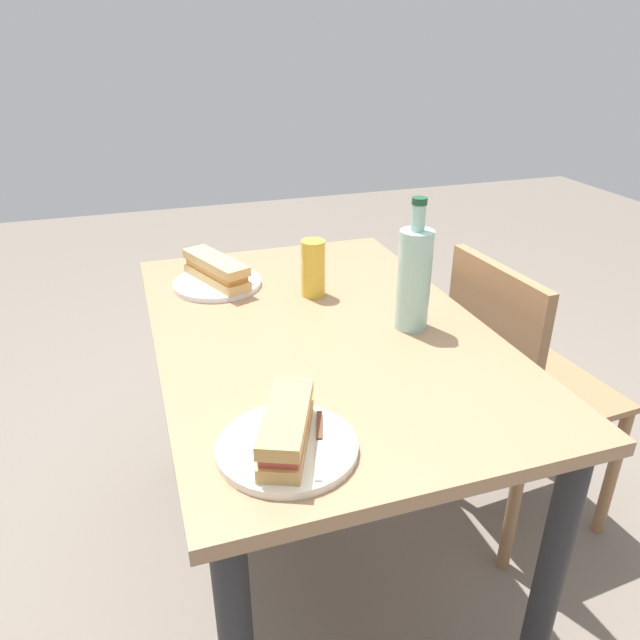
{
  "coord_description": "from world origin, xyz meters",
  "views": [
    {
      "loc": [
        1.21,
        -0.4,
        1.41
      ],
      "look_at": [
        0.0,
        0.0,
        0.78
      ],
      "focal_mm": 33.55,
      "sensor_mm": 36.0,
      "label": 1
    }
  ],
  "objects_px": {
    "knife_near": "(319,440)",
    "knife_far": "(231,274)",
    "plate_near": "(287,447)",
    "plate_far": "(217,283)",
    "dining_table": "(320,371)",
    "beer_glass": "(313,268)",
    "baguette_sandwich_near": "(286,427)",
    "water_bottle": "(414,277)",
    "chair_far": "(513,383)",
    "baguette_sandwich_far": "(216,270)"
  },
  "relations": [
    {
      "from": "knife_near",
      "to": "knife_far",
      "type": "relative_size",
      "value": 1.03
    },
    {
      "from": "plate_near",
      "to": "plate_far",
      "type": "bearing_deg",
      "value": 179.43
    },
    {
      "from": "dining_table",
      "to": "beer_glass",
      "type": "relative_size",
      "value": 7.78
    },
    {
      "from": "plate_far",
      "to": "knife_far",
      "type": "height_order",
      "value": "knife_far"
    },
    {
      "from": "plate_near",
      "to": "baguette_sandwich_near",
      "type": "relative_size",
      "value": 1.12
    },
    {
      "from": "plate_near",
      "to": "baguette_sandwich_near",
      "type": "distance_m",
      "value": 0.04
    },
    {
      "from": "plate_near",
      "to": "knife_far",
      "type": "relative_size",
      "value": 1.43
    },
    {
      "from": "plate_far",
      "to": "knife_far",
      "type": "xyz_separation_m",
      "value": [
        -0.03,
        0.05,
        0.01
      ]
    },
    {
      "from": "plate_far",
      "to": "plate_near",
      "type": "bearing_deg",
      "value": -0.57
    },
    {
      "from": "water_bottle",
      "to": "knife_near",
      "type": "bearing_deg",
      "value": -43.57
    },
    {
      "from": "chair_far",
      "to": "plate_near",
      "type": "height_order",
      "value": "chair_far"
    },
    {
      "from": "chair_far",
      "to": "knife_far",
      "type": "bearing_deg",
      "value": -116.92
    },
    {
      "from": "baguette_sandwich_far",
      "to": "chair_far",
      "type": "bearing_deg",
      "value": 66.35
    },
    {
      "from": "baguette_sandwich_near",
      "to": "knife_near",
      "type": "xyz_separation_m",
      "value": [
        0.01,
        0.05,
        -0.03
      ]
    },
    {
      "from": "plate_far",
      "to": "water_bottle",
      "type": "bearing_deg",
      "value": 45.25
    },
    {
      "from": "chair_far",
      "to": "baguette_sandwich_near",
      "type": "bearing_deg",
      "value": -61.84
    },
    {
      "from": "knife_far",
      "to": "plate_far",
      "type": "bearing_deg",
      "value": -56.36
    },
    {
      "from": "dining_table",
      "to": "beer_glass",
      "type": "bearing_deg",
      "value": 167.0
    },
    {
      "from": "baguette_sandwich_near",
      "to": "beer_glass",
      "type": "distance_m",
      "value": 0.66
    },
    {
      "from": "plate_far",
      "to": "beer_glass",
      "type": "bearing_deg",
      "value": 59.1
    },
    {
      "from": "knife_near",
      "to": "plate_near",
      "type": "bearing_deg",
      "value": -101.43
    },
    {
      "from": "knife_near",
      "to": "baguette_sandwich_far",
      "type": "xyz_separation_m",
      "value": [
        -0.77,
        -0.05,
        0.03
      ]
    },
    {
      "from": "dining_table",
      "to": "plate_far",
      "type": "distance_m",
      "value": 0.4
    },
    {
      "from": "dining_table",
      "to": "knife_far",
      "type": "xyz_separation_m",
      "value": [
        -0.36,
        -0.15,
        0.14
      ]
    },
    {
      "from": "knife_near",
      "to": "knife_far",
      "type": "distance_m",
      "value": 0.8
    },
    {
      "from": "baguette_sandwich_near",
      "to": "plate_far",
      "type": "relative_size",
      "value": 0.9
    },
    {
      "from": "plate_far",
      "to": "water_bottle",
      "type": "relative_size",
      "value": 0.77
    },
    {
      "from": "knife_far",
      "to": "beer_glass",
      "type": "distance_m",
      "value": 0.26
    },
    {
      "from": "knife_near",
      "to": "chair_far",
      "type": "bearing_deg",
      "value": 120.53
    },
    {
      "from": "chair_far",
      "to": "baguette_sandwich_far",
      "type": "bearing_deg",
      "value": -113.65
    },
    {
      "from": "baguette_sandwich_near",
      "to": "plate_far",
      "type": "height_order",
      "value": "baguette_sandwich_near"
    },
    {
      "from": "plate_far",
      "to": "knife_far",
      "type": "distance_m",
      "value": 0.06
    },
    {
      "from": "plate_near",
      "to": "knife_far",
      "type": "distance_m",
      "value": 0.79
    },
    {
      "from": "baguette_sandwich_near",
      "to": "baguette_sandwich_far",
      "type": "distance_m",
      "value": 0.76
    },
    {
      "from": "plate_near",
      "to": "knife_near",
      "type": "relative_size",
      "value": 1.39
    },
    {
      "from": "plate_near",
      "to": "plate_far",
      "type": "relative_size",
      "value": 1.0
    },
    {
      "from": "dining_table",
      "to": "knife_near",
      "type": "distance_m",
      "value": 0.48
    },
    {
      "from": "baguette_sandwich_near",
      "to": "plate_far",
      "type": "xyz_separation_m",
      "value": [
        -0.76,
        0.01,
        -0.04
      ]
    },
    {
      "from": "water_bottle",
      "to": "knife_far",
      "type": "bearing_deg",
      "value": -140.37
    },
    {
      "from": "plate_far",
      "to": "water_bottle",
      "type": "height_order",
      "value": "water_bottle"
    },
    {
      "from": "baguette_sandwich_near",
      "to": "water_bottle",
      "type": "relative_size",
      "value": 0.69
    },
    {
      "from": "chair_far",
      "to": "baguette_sandwich_near",
      "type": "height_order",
      "value": "chair_far"
    },
    {
      "from": "knife_near",
      "to": "beer_glass",
      "type": "height_order",
      "value": "beer_glass"
    },
    {
      "from": "chair_far",
      "to": "beer_glass",
      "type": "relative_size",
      "value": 5.7
    },
    {
      "from": "baguette_sandwich_near",
      "to": "knife_near",
      "type": "relative_size",
      "value": 1.25
    },
    {
      "from": "plate_near",
      "to": "beer_glass",
      "type": "xyz_separation_m",
      "value": [
        -0.62,
        0.24,
        0.07
      ]
    },
    {
      "from": "baguette_sandwich_far",
      "to": "plate_near",
      "type": "bearing_deg",
      "value": -0.57
    },
    {
      "from": "knife_near",
      "to": "plate_far",
      "type": "bearing_deg",
      "value": -176.56
    },
    {
      "from": "dining_table",
      "to": "knife_far",
      "type": "distance_m",
      "value": 0.42
    },
    {
      "from": "chair_far",
      "to": "water_bottle",
      "type": "xyz_separation_m",
      "value": [
        0.06,
        -0.37,
        0.39
      ]
    }
  ]
}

